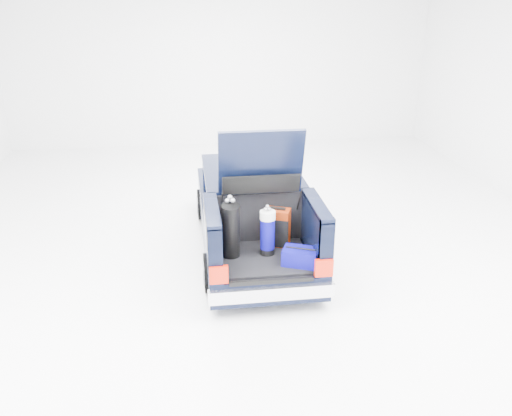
{
  "coord_description": "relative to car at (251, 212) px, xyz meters",
  "views": [
    {
      "loc": [
        -1.1,
        -8.67,
        4.42
      ],
      "look_at": [
        0.0,
        -0.5,
        0.99
      ],
      "focal_mm": 38.0,
      "sensor_mm": 36.0,
      "label": 1
    }
  ],
  "objects": [
    {
      "name": "red_suitcase",
      "position": [
        0.26,
        -1.21,
        0.22
      ],
      "size": [
        0.44,
        0.38,
        0.63
      ],
      "rotation": [
        0.0,
        0.0,
        -0.39
      ],
      "color": "#621803",
      "rests_on": "car"
    },
    {
      "name": "ground",
      "position": [
        0.0,
        -0.11,
        -0.67
      ],
      "size": [
        14.0,
        14.0,
        0.0
      ],
      "primitive_type": "plane",
      "color": "white",
      "rests_on": "ground"
    },
    {
      "name": "blue_duffel",
      "position": [
        0.48,
        -1.89,
        0.05
      ],
      "size": [
        0.59,
        0.5,
        0.26
      ],
      "rotation": [
        0.0,
        0.0,
        -0.4
      ],
      "color": "#08046B",
      "rests_on": "car"
    },
    {
      "name": "car",
      "position": [
        0.0,
        0.0,
        0.0
      ],
      "size": [
        1.87,
        4.65,
        2.47
      ],
      "color": "black",
      "rests_on": "ground"
    },
    {
      "name": "black_golf_bag",
      "position": [
        -0.5,
        -1.54,
        0.37
      ],
      "size": [
        0.27,
        0.39,
        0.99
      ],
      "rotation": [
        0.0,
        0.0,
        0.01
      ],
      "color": "black",
      "rests_on": "car"
    },
    {
      "name": "blue_golf_bag",
      "position": [
        0.06,
        -1.49,
        0.28
      ],
      "size": [
        0.26,
        0.26,
        0.79
      ],
      "rotation": [
        0.0,
        0.0,
        -0.09
      ],
      "color": "black",
      "rests_on": "car"
    }
  ]
}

